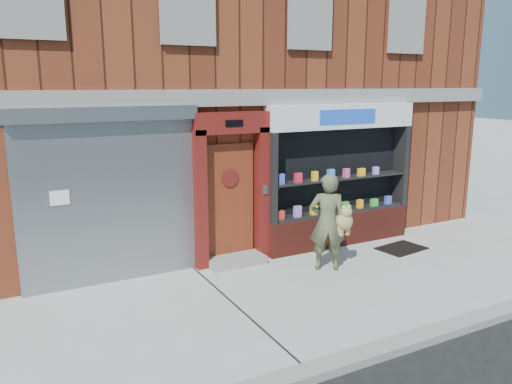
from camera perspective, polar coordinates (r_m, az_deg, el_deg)
ground at (r=8.70m, az=7.16°, el=-10.82°), size 80.00×80.00×0.00m
curb at (r=7.20m, az=17.37°, el=-15.93°), size 60.00×0.30×0.12m
building at (r=13.38m, az=-7.67°, el=14.71°), size 12.00×8.16×8.00m
shutter_bay at (r=8.78m, az=-16.45°, el=0.72°), size 3.10×0.30×3.04m
red_door_bay at (r=9.45m, az=-2.81°, el=0.39°), size 1.52×0.58×2.90m
pharmacy_bay at (r=10.71m, az=9.50°, el=1.17°), size 3.50×0.41×3.00m
woman at (r=9.29m, az=8.32°, el=-3.40°), size 0.84×0.71×1.82m
doormat at (r=11.00m, az=16.28°, el=-6.20°), size 1.05×0.80×0.02m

